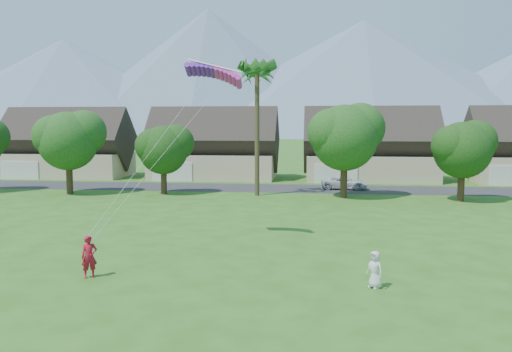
# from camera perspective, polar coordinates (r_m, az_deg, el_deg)

# --- Properties ---
(ground) EXTENTS (500.00, 500.00, 0.00)m
(ground) POSITION_cam_1_polar(r_m,az_deg,el_deg) (19.17, -3.49, -14.56)
(ground) COLOR #2D6019
(ground) RESTS_ON ground
(street) EXTENTS (90.00, 7.00, 0.01)m
(street) POSITION_cam_1_polar(r_m,az_deg,el_deg) (52.20, 2.97, -1.41)
(street) COLOR #2D2D30
(street) RESTS_ON ground
(kite_flyer) EXTENTS (0.81, 0.75, 1.87)m
(kite_flyer) POSITION_cam_1_polar(r_m,az_deg,el_deg) (23.26, -18.52, -8.74)
(kite_flyer) COLOR #B01428
(kite_flyer) RESTS_ON ground
(watcher) EXTENTS (0.88, 0.89, 1.55)m
(watcher) POSITION_cam_1_polar(r_m,az_deg,el_deg) (21.37, 13.43, -10.35)
(watcher) COLOR silver
(watcher) RESTS_ON ground
(parked_car) EXTENTS (4.90, 2.53, 1.32)m
(parked_car) POSITION_cam_1_polar(r_m,az_deg,el_deg) (52.13, 10.07, -0.78)
(parked_car) COLOR silver
(parked_car) RESTS_ON ground
(mountain_ridge) EXTENTS (540.00, 240.00, 70.00)m
(mountain_ridge) POSITION_cam_1_polar(r_m,az_deg,el_deg) (278.66, 8.09, 10.54)
(mountain_ridge) COLOR slate
(mountain_ridge) RESTS_ON ground
(houses_row) EXTENTS (72.75, 8.19, 8.86)m
(houses_row) POSITION_cam_1_polar(r_m,az_deg,el_deg) (60.81, 3.98, 2.89)
(houses_row) COLOR beige
(houses_row) RESTS_ON ground
(tree_row) EXTENTS (62.27, 6.67, 8.45)m
(tree_row) POSITION_cam_1_polar(r_m,az_deg,el_deg) (45.83, 1.11, 3.70)
(tree_row) COLOR #47301C
(tree_row) RESTS_ON ground
(fan_palm) EXTENTS (3.00, 3.00, 13.80)m
(fan_palm) POSITION_cam_1_polar(r_m,az_deg,el_deg) (46.73, 0.13, 12.23)
(fan_palm) COLOR #4C3D26
(fan_palm) RESTS_ON ground
(parafoil_kite) EXTENTS (3.28, 1.10, 0.50)m
(parafoil_kite) POSITION_cam_1_polar(r_m,az_deg,el_deg) (28.39, -4.72, 11.81)
(parafoil_kite) COLOR #6116AC
(parafoil_kite) RESTS_ON ground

